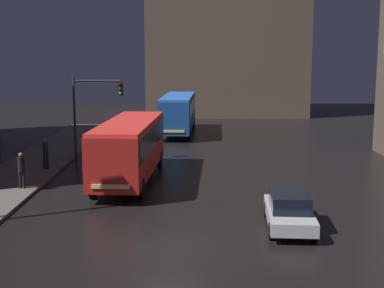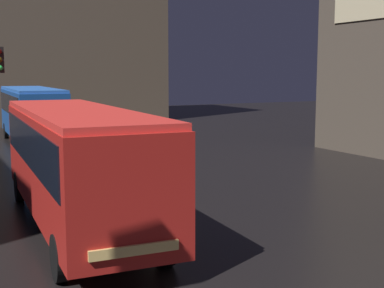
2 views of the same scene
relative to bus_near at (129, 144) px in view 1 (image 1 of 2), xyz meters
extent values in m
plane|color=black|center=(2.53, -10.56, -2.04)|extent=(120.00, 120.00, 0.00)
cube|color=#56514C|center=(-6.47, -0.56, -1.96)|extent=(4.00, 48.00, 0.15)
cube|color=brown|center=(7.30, 35.55, 7.47)|extent=(18.00, 12.00, 19.01)
cube|color=#E0B25B|center=(-1.65, 35.55, 3.67)|extent=(0.24, 10.20, 1.80)
cube|color=#E0B25B|center=(-1.65, 35.55, 10.07)|extent=(0.24, 10.20, 1.80)
cube|color=#AD1E19|center=(0.00, 0.00, -0.19)|extent=(3.12, 10.51, 2.59)
cube|color=black|center=(0.00, 0.00, 0.36)|extent=(3.13, 9.69, 1.10)
cube|color=red|center=(0.00, 0.00, 1.19)|extent=(3.06, 10.30, 0.16)
cube|color=#F4CC72|center=(-0.30, -5.20, -1.09)|extent=(1.78, 0.20, 0.20)
cylinder|color=black|center=(0.95, -3.85, -1.54)|extent=(0.31, 1.01, 1.00)
cylinder|color=black|center=(-1.38, -3.72, -1.54)|extent=(0.31, 1.01, 1.00)
cylinder|color=black|center=(1.38, 3.72, -1.54)|extent=(0.31, 1.01, 1.00)
cylinder|color=black|center=(-0.95, 3.86, -1.54)|extent=(0.31, 1.01, 1.00)
cube|color=#194793|center=(2.16, 18.17, -0.15)|extent=(3.03, 10.76, 2.67)
cube|color=black|center=(2.16, 18.17, 0.43)|extent=(3.05, 9.91, 1.10)
cube|color=blue|center=(2.16, 18.17, 1.26)|extent=(2.97, 10.54, 0.16)
cube|color=#F4CC72|center=(1.90, 12.83, -1.09)|extent=(1.76, 0.19, 0.20)
cylinder|color=black|center=(3.12, 14.20, -1.54)|extent=(0.30, 1.01, 1.00)
cylinder|color=black|center=(0.81, 14.31, -1.54)|extent=(0.30, 1.01, 1.00)
cylinder|color=black|center=(3.51, 22.04, -1.54)|extent=(0.30, 1.01, 1.00)
cylinder|color=black|center=(1.20, 22.15, -1.54)|extent=(0.30, 1.01, 1.00)
cube|color=#B7B7BC|center=(7.23, -8.18, -1.49)|extent=(2.03, 4.41, 0.50)
cube|color=black|center=(7.23, -8.18, -0.90)|extent=(1.63, 2.46, 0.66)
cylinder|color=black|center=(7.90, -9.68, -1.72)|extent=(0.25, 0.65, 0.64)
cylinder|color=black|center=(6.34, -9.56, -1.72)|extent=(0.25, 0.65, 0.64)
cylinder|color=black|center=(8.11, -6.79, -1.72)|extent=(0.25, 0.65, 0.64)
cylinder|color=black|center=(6.55, -6.68, -1.72)|extent=(0.25, 0.65, 0.64)
cylinder|color=black|center=(-5.37, 2.39, -1.45)|extent=(0.14, 0.14, 0.87)
cylinder|color=black|center=(-5.19, 2.39, -1.45)|extent=(0.14, 0.14, 0.87)
cylinder|color=#1E283D|center=(-5.28, 2.39, -0.65)|extent=(0.46, 0.46, 0.73)
sphere|color=#8C664C|center=(-5.28, 2.39, -0.18)|extent=(0.22, 0.22, 0.22)
cylinder|color=black|center=(-5.31, -2.32, -1.45)|extent=(0.14, 0.14, 0.88)
cylinder|color=black|center=(-5.13, -2.32, -1.45)|extent=(0.14, 0.14, 0.88)
cylinder|color=black|center=(-5.22, -2.32, -0.64)|extent=(0.37, 0.37, 0.73)
sphere|color=#8C664C|center=(-5.22, -2.32, -0.16)|extent=(0.22, 0.22, 0.22)
cylinder|color=#2D2D2D|center=(-4.16, 5.45, 0.72)|extent=(0.16, 0.16, 5.51)
cylinder|color=#2D2D2D|center=(-2.67, 5.45, 3.18)|extent=(2.98, 0.12, 0.12)
cube|color=black|center=(-1.18, 5.45, 2.68)|extent=(0.30, 0.24, 0.90)
sphere|color=#390706|center=(-1.18, 5.31, 2.96)|extent=(0.18, 0.18, 0.18)
sphere|color=#3B2B07|center=(-1.18, 5.31, 2.68)|extent=(0.18, 0.18, 0.18)
sphere|color=green|center=(-1.18, 5.31, 2.40)|extent=(0.18, 0.18, 0.18)
camera|label=1|loc=(3.37, -28.64, 4.71)|focal=50.00mm
camera|label=2|loc=(-3.75, -14.36, 2.24)|focal=50.00mm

